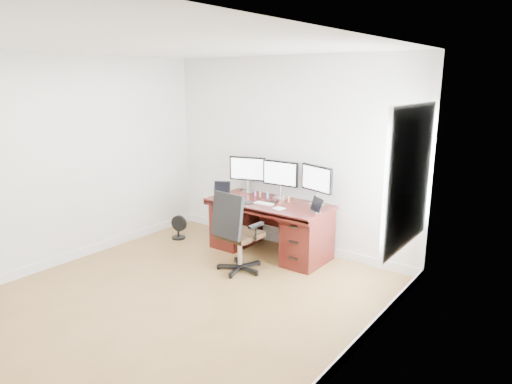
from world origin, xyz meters
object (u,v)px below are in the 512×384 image
Objects in this scene: floor_fan at (178,228)px; monitor_center at (280,175)px; desk at (270,226)px; keyboard at (264,204)px; office_chair at (237,246)px.

monitor_center is at bearing 8.77° from floor_fan.
desk is 6.55× the size of keyboard.
monitor_center is 2.12× the size of keyboard.
keyboard is (0.01, -0.16, 0.36)m from desk.
desk is at bearing -93.33° from monitor_center.
desk is at bearing 96.53° from office_chair.
floor_fan is 1.60m from keyboard.
floor_fan is 1.39× the size of keyboard.
office_chair is at bearing -91.49° from monitor_center.
desk is 1.62× the size of office_chair.
monitor_center reaches higher than keyboard.
monitor_center reaches higher than office_chair.
desk is 1.53m from floor_fan.
floor_fan is at bearing -175.99° from keyboard.
desk is 3.08× the size of monitor_center.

